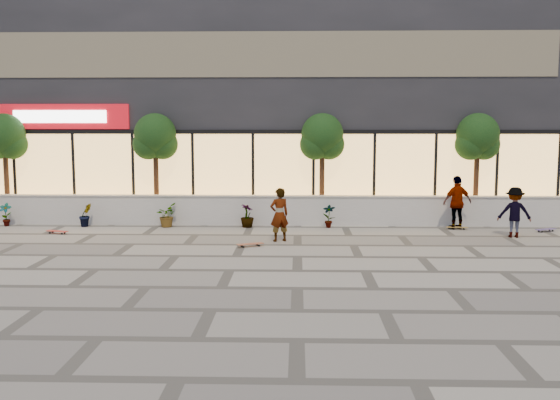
{
  "coord_description": "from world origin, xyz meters",
  "views": [
    {
      "loc": [
        1.64,
        -14.65,
        3.45
      ],
      "look_at": [
        1.11,
        3.48,
        1.3
      ],
      "focal_mm": 40.0,
      "sensor_mm": 36.0,
      "label": 1
    }
  ],
  "objects_px": {
    "skateboard_center": "(250,244)",
    "skateboard_right_near": "(457,227)",
    "tree_west": "(4,139)",
    "skater_right_far": "(514,212)",
    "tree_midwest": "(155,139)",
    "skater_center": "(279,215)",
    "skateboard_right_far": "(546,229)",
    "skater_right_near": "(457,202)",
    "skateboard_left": "(57,231)",
    "tree_mideast": "(322,139)",
    "tree_east": "(478,139)"
  },
  "relations": [
    {
      "from": "skater_center",
      "to": "skateboard_right_far",
      "type": "height_order",
      "value": "skater_center"
    },
    {
      "from": "tree_midwest",
      "to": "skater_right_near",
      "type": "bearing_deg",
      "value": -7.59
    },
    {
      "from": "skateboard_right_far",
      "to": "skater_right_near",
      "type": "bearing_deg",
      "value": 144.18
    },
    {
      "from": "tree_mideast",
      "to": "skateboard_center",
      "type": "distance_m",
      "value": 5.98
    },
    {
      "from": "tree_mideast",
      "to": "skater_right_far",
      "type": "xyz_separation_m",
      "value": [
        5.89,
        -2.92,
        -2.2
      ]
    },
    {
      "from": "skater_right_near",
      "to": "skateboard_center",
      "type": "bearing_deg",
      "value": 7.24
    },
    {
      "from": "tree_west",
      "to": "skateboard_center",
      "type": "xyz_separation_m",
      "value": [
        9.27,
        -4.73,
        -2.91
      ]
    },
    {
      "from": "tree_midwest",
      "to": "skateboard_left",
      "type": "relative_size",
      "value": 4.99
    },
    {
      "from": "skater_center",
      "to": "tree_west",
      "type": "bearing_deg",
      "value": -44.31
    },
    {
      "from": "tree_mideast",
      "to": "skateboard_center",
      "type": "height_order",
      "value": "tree_mideast"
    },
    {
      "from": "skateboard_center",
      "to": "tree_west",
      "type": "bearing_deg",
      "value": 128.15
    },
    {
      "from": "skater_right_far",
      "to": "skateboard_left",
      "type": "height_order",
      "value": "skater_right_far"
    },
    {
      "from": "skateboard_left",
      "to": "tree_west",
      "type": "bearing_deg",
      "value": 154.98
    },
    {
      "from": "skater_right_near",
      "to": "skateboard_right_far",
      "type": "height_order",
      "value": "skater_right_near"
    },
    {
      "from": "tree_mideast",
      "to": "skateboard_left",
      "type": "xyz_separation_m",
      "value": [
        -8.64,
        -2.7,
        -2.91
      ]
    },
    {
      "from": "tree_midwest",
      "to": "tree_mideast",
      "type": "distance_m",
      "value": 6.0
    },
    {
      "from": "skater_right_near",
      "to": "skater_right_far",
      "type": "relative_size",
      "value": 1.15
    },
    {
      "from": "tree_east",
      "to": "skater_right_far",
      "type": "xyz_separation_m",
      "value": [
        0.39,
        -2.92,
        -2.2
      ]
    },
    {
      "from": "tree_west",
      "to": "skater_right_far",
      "type": "height_order",
      "value": "tree_west"
    },
    {
      "from": "tree_east",
      "to": "skateboard_right_far",
      "type": "xyz_separation_m",
      "value": [
        1.8,
        -1.88,
        -2.91
      ]
    },
    {
      "from": "tree_midwest",
      "to": "tree_east",
      "type": "xyz_separation_m",
      "value": [
        11.5,
        0.0,
        0.0
      ]
    },
    {
      "from": "tree_west",
      "to": "skater_right_near",
      "type": "height_order",
      "value": "tree_west"
    },
    {
      "from": "tree_west",
      "to": "tree_midwest",
      "type": "height_order",
      "value": "same"
    },
    {
      "from": "skater_center",
      "to": "skater_right_near",
      "type": "distance_m",
      "value": 6.4
    },
    {
      "from": "tree_west",
      "to": "tree_mideast",
      "type": "bearing_deg",
      "value": 0.0
    },
    {
      "from": "tree_midwest",
      "to": "skater_center",
      "type": "bearing_deg",
      "value": -39.94
    },
    {
      "from": "skateboard_right_near",
      "to": "tree_midwest",
      "type": "bearing_deg",
      "value": 178.31
    },
    {
      "from": "skater_center",
      "to": "skateboard_right_far",
      "type": "xyz_separation_m",
      "value": [
        8.72,
        1.96,
        -0.73
      ]
    },
    {
      "from": "tree_east",
      "to": "skater_center",
      "type": "bearing_deg",
      "value": -150.99
    },
    {
      "from": "tree_west",
      "to": "skater_right_near",
      "type": "bearing_deg",
      "value": -5.0
    },
    {
      "from": "skateboard_left",
      "to": "skateboard_center",
      "type": "bearing_deg",
      "value": 0.81
    },
    {
      "from": "skater_right_near",
      "to": "skateboard_left",
      "type": "distance_m",
      "value": 13.23
    },
    {
      "from": "tree_mideast",
      "to": "skater_right_far",
      "type": "distance_m",
      "value": 6.94
    },
    {
      "from": "tree_mideast",
      "to": "skater_center",
      "type": "relative_size",
      "value": 2.42
    },
    {
      "from": "skater_center",
      "to": "skater_right_near",
      "type": "relative_size",
      "value": 0.9
    },
    {
      "from": "skater_right_far",
      "to": "skateboard_left",
      "type": "relative_size",
      "value": 2.0
    },
    {
      "from": "tree_east",
      "to": "tree_west",
      "type": "bearing_deg",
      "value": 180.0
    },
    {
      "from": "skater_right_far",
      "to": "skateboard_right_near",
      "type": "bearing_deg",
      "value": -35.44
    },
    {
      "from": "skateboard_left",
      "to": "skateboard_right_near",
      "type": "relative_size",
      "value": 1.09
    },
    {
      "from": "skateboard_right_near",
      "to": "skateboard_right_far",
      "type": "relative_size",
      "value": 0.93
    },
    {
      "from": "skateboard_center",
      "to": "skateboard_right_near",
      "type": "distance_m",
      "value": 7.46
    },
    {
      "from": "tree_west",
      "to": "skater_right_far",
      "type": "distance_m",
      "value": 17.77
    },
    {
      "from": "tree_east",
      "to": "skater_right_far",
      "type": "height_order",
      "value": "tree_east"
    },
    {
      "from": "skateboard_center",
      "to": "skateboard_right_far",
      "type": "relative_size",
      "value": 1.02
    },
    {
      "from": "tree_midwest",
      "to": "skater_right_near",
      "type": "height_order",
      "value": "tree_midwest"
    },
    {
      "from": "skateboard_right_far",
      "to": "skater_center",
      "type": "bearing_deg",
      "value": 166.56
    },
    {
      "from": "tree_east",
      "to": "skateboard_left",
      "type": "distance_m",
      "value": 14.69
    },
    {
      "from": "skateboard_right_far",
      "to": "tree_west",
      "type": "bearing_deg",
      "value": 148.2
    },
    {
      "from": "skateboard_center",
      "to": "skateboard_right_near",
      "type": "bearing_deg",
      "value": 0.78
    },
    {
      "from": "tree_mideast",
      "to": "tree_east",
      "type": "distance_m",
      "value": 5.5
    }
  ]
}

